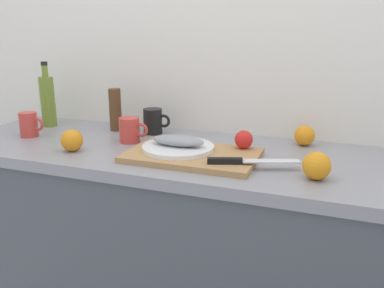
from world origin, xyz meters
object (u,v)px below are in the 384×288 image
object	(u,v)px
cutting_board	(192,155)
white_plate	(178,148)
chef_knife	(242,161)
pepper_mill	(115,110)
coffee_mug_0	(153,121)
fish_fillet	(178,140)
coffee_mug_2	(29,124)
coffee_mug_1	(130,130)
orange_0	(317,166)
olive_oil_bottle	(48,100)

from	to	relation	value
cutting_board	white_plate	distance (m)	0.06
chef_knife	pepper_mill	size ratio (longest dim) A/B	1.55
coffee_mug_0	pepper_mill	xyz separation A→B (m)	(-0.18, -0.01, 0.04)
coffee_mug_0	pepper_mill	bearing A→B (deg)	-178.35
cutting_board	fish_fillet	world-z (taller)	fish_fillet
coffee_mug_2	coffee_mug_1	bearing A→B (deg)	8.74
chef_knife	coffee_mug_2	xyz separation A→B (m)	(-0.91, 0.10, 0.02)
fish_fillet	pepper_mill	bearing A→B (deg)	148.40
coffee_mug_1	cutting_board	bearing A→B (deg)	-19.78
orange_0	coffee_mug_1	bearing A→B (deg)	166.52
fish_fillet	cutting_board	bearing A→B (deg)	-14.61
fish_fillet	coffee_mug_2	world-z (taller)	coffee_mug_2
cutting_board	orange_0	xyz separation A→B (m)	(0.41, -0.06, 0.03)
cutting_board	olive_oil_bottle	bearing A→B (deg)	164.08
fish_fillet	chef_knife	size ratio (longest dim) A/B	0.67
cutting_board	pepper_mill	xyz separation A→B (m)	(-0.45, 0.26, 0.08)
white_plate	fish_fillet	distance (m)	0.03
cutting_board	chef_knife	size ratio (longest dim) A/B	1.57
cutting_board	coffee_mug_0	distance (m)	0.38
coffee_mug_0	chef_knife	bearing A→B (deg)	-34.84
cutting_board	white_plate	xyz separation A→B (m)	(-0.06, 0.01, 0.02)
chef_knife	orange_0	distance (m)	0.22
chef_knife	coffee_mug_2	size ratio (longest dim) A/B	2.54
chef_knife	coffee_mug_0	bearing A→B (deg)	125.71
coffee_mug_2	pepper_mill	world-z (taller)	pepper_mill
chef_knife	pepper_mill	world-z (taller)	pepper_mill
chef_knife	orange_0	size ratio (longest dim) A/B	3.40
fish_fillet	orange_0	bearing A→B (deg)	-9.45
white_plate	orange_0	size ratio (longest dim) A/B	3.03
white_plate	coffee_mug_2	size ratio (longest dim) A/B	2.26
coffee_mug_2	orange_0	distance (m)	1.14
olive_oil_bottle	cutting_board	bearing A→B (deg)	-15.92
cutting_board	coffee_mug_0	bearing A→B (deg)	136.03
olive_oil_bottle	coffee_mug_2	bearing A→B (deg)	-75.42
coffee_mug_1	pepper_mill	size ratio (longest dim) A/B	0.65
fish_fillet	orange_0	xyz separation A→B (m)	(0.47, -0.08, -0.01)
cutting_board	coffee_mug_1	xyz separation A→B (m)	(-0.30, 0.11, 0.04)
white_plate	olive_oil_bottle	size ratio (longest dim) A/B	0.87
white_plate	olive_oil_bottle	distance (m)	0.75
coffee_mug_1	coffee_mug_2	distance (m)	0.44
cutting_board	orange_0	distance (m)	0.42
cutting_board	fish_fillet	bearing A→B (deg)	165.39
white_plate	pepper_mill	distance (m)	0.46
white_plate	coffee_mug_1	distance (m)	0.26
coffee_mug_1	coffee_mug_2	size ratio (longest dim) A/B	1.07
orange_0	coffee_mug_2	bearing A→B (deg)	174.79
fish_fillet	orange_0	world-z (taller)	orange_0
chef_knife	coffee_mug_1	xyz separation A→B (m)	(-0.48, 0.17, 0.02)
coffee_mug_2	pepper_mill	size ratio (longest dim) A/B	0.61
coffee_mug_2	olive_oil_bottle	bearing A→B (deg)	104.58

